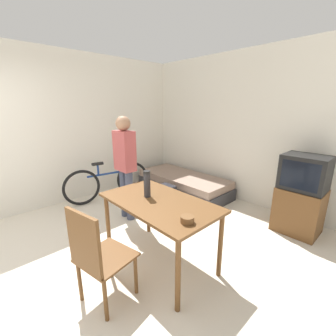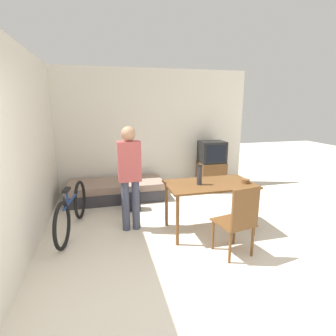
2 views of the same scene
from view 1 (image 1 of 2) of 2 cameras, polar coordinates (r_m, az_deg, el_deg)
wall_back at (r=4.49m, az=15.69°, el=9.68°), size 4.81×0.06×2.70m
wall_left at (r=4.66m, az=-19.71°, el=9.56°), size 0.06×4.84×2.70m
daybed at (r=4.74m, az=3.86°, el=-3.98°), size 2.00×0.86×0.37m
tv at (r=3.68m, az=30.68°, el=-6.04°), size 0.57×0.49×1.13m
dining_table at (r=2.51m, az=-2.28°, el=-10.25°), size 1.33×0.75×0.77m
wooden_chair at (r=2.17m, az=-17.82°, el=-20.07°), size 0.52×0.52×0.97m
bicycle at (r=4.49m, az=-14.89°, el=-3.48°), size 0.32×1.65×0.75m
person_standing at (r=3.50m, az=-10.86°, el=1.68°), size 0.34×0.22×1.63m
thermos_flask at (r=2.53m, az=-5.35°, el=-3.75°), size 0.08×0.08×0.30m
mate_bowl at (r=2.04m, az=4.93°, el=-12.89°), size 0.12×0.12×0.06m
backpack at (r=4.12m, az=-0.27°, el=-6.98°), size 0.30×0.22×0.38m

